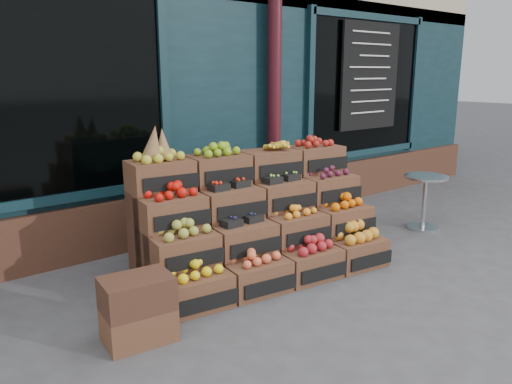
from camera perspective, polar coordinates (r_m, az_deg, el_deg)
ground at (r=4.70m, az=7.44°, el=-11.35°), size 60.00×60.00×0.00m
shop_facade at (r=8.61m, az=-18.45°, el=15.74°), size 12.00×6.24×4.80m
crate_display at (r=5.06m, az=0.03°, el=-3.75°), size 2.53×1.48×1.50m
spare_crates at (r=3.90m, az=-13.34°, el=-12.92°), size 0.55×0.41×0.51m
bistro_table at (r=6.70m, az=18.72°, el=-0.41°), size 0.55×0.55×0.69m
shopkeeper at (r=5.80m, az=-25.01°, el=3.18°), size 0.83×0.61×2.10m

